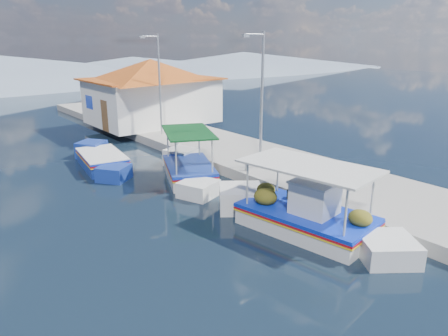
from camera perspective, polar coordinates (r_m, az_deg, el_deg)
ground at (r=15.27m, az=-2.71°, el=-6.51°), size 160.00×160.00×0.00m
quay at (r=23.10m, az=0.54°, el=2.38°), size 5.00×44.00×0.50m
bollards at (r=21.19m, az=-2.62°, el=2.13°), size 0.20×17.20×0.30m
main_caique at (r=14.19m, az=10.92°, el=-6.55°), size 3.03×7.69×2.56m
caique_green_canopy at (r=19.19m, az=-5.02°, el=-0.39°), size 3.69×6.06×2.48m
caique_blue_hull at (r=21.74m, az=-16.47°, el=0.86°), size 2.47×6.22×1.12m
harbor_building at (r=30.23m, az=-9.89°, el=10.49°), size 10.49×10.49×4.40m
lamp_post_near at (r=18.54m, az=5.01°, el=10.02°), size 1.21×0.14×6.00m
lamp_post_far at (r=25.82m, az=-9.02°, el=11.85°), size 1.21×0.14×6.00m
mountain_ridge at (r=69.12m, az=-26.48°, el=11.95°), size 171.40×96.00×5.50m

